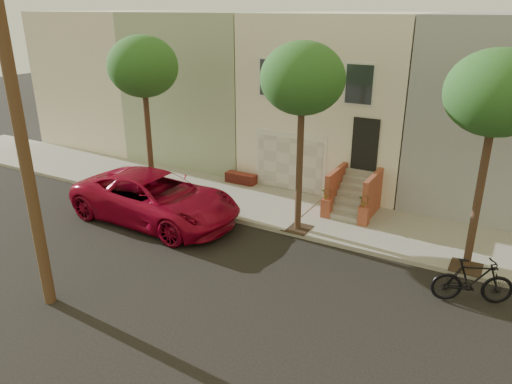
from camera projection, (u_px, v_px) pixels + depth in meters
The scene contains 8 objects.
ground at pixel (211, 275), 14.15m from camera, with size 90.00×90.00×0.00m, color black.
sidewalk at pixel (289, 210), 18.48m from camera, with size 40.00×3.70×0.15m, color gray.
house_row at pixel (347, 94), 21.94m from camera, with size 33.10×11.70×7.00m.
tree_left at pixel (143, 68), 17.95m from camera, with size 2.70×2.57×6.30m.
tree_mid at pixel (302, 80), 14.98m from camera, with size 2.70×2.57×6.30m.
tree_right at pixel (497, 95), 12.46m from camera, with size 2.70×2.57×6.30m.
pickup_truck at pixel (156, 198), 17.49m from camera, with size 2.96×6.42×1.79m, color maroon.
motorcycle at pixel (473, 281), 12.69m from camera, with size 0.60×2.11×1.27m, color black.
Camera 1 is at (7.20, -10.08, 7.39)m, focal length 33.81 mm.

